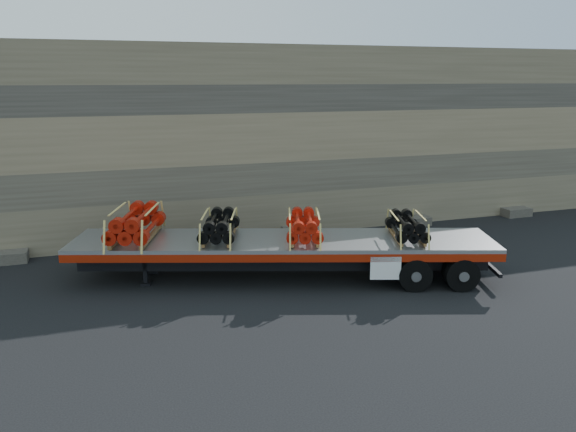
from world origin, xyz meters
The scene contains 7 objects.
ground centered at (0.00, 0.00, 0.00)m, with size 120.00×120.00×0.00m, color black.
rock_wall centered at (0.00, 6.50, 3.50)m, with size 44.00×3.00×7.00m, color #7A6B54.
trailer centered at (0.02, 0.48, 0.61)m, with size 12.30×2.36×1.23m, color #ACAFB4, non-canonical shape.
bundle_front centered at (-4.07, 1.81, 1.67)m, with size 1.24×2.47×0.88m, color #B61809, non-canonical shape.
bundle_midfront centered at (-1.75, 1.06, 1.59)m, with size 1.02×2.04×0.72m, color black, non-canonical shape.
bundle_midrear centered at (0.60, 0.29, 1.59)m, with size 1.02×2.03×0.72m, color #B61809, non-canonical shape.
bundle_rear centered at (3.47, -0.64, 1.57)m, with size 0.95×1.90×0.67m, color black, non-canonical shape.
Camera 1 is at (-4.86, -14.60, 5.82)m, focal length 35.00 mm.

